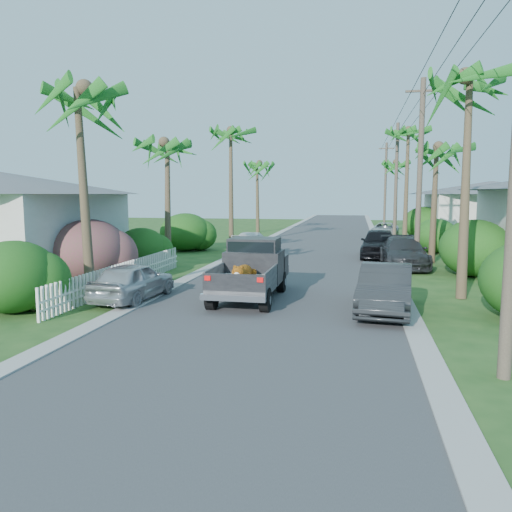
% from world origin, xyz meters
% --- Properties ---
extents(ground, '(120.00, 120.00, 0.00)m').
position_xyz_m(ground, '(0.00, 0.00, 0.00)').
color(ground, '#22491B').
rests_on(ground, ground).
extents(road, '(8.00, 100.00, 0.02)m').
position_xyz_m(road, '(0.00, 25.00, 0.01)').
color(road, '#38383A').
rests_on(road, ground).
extents(curb_left, '(0.60, 100.00, 0.06)m').
position_xyz_m(curb_left, '(-4.30, 25.00, 0.03)').
color(curb_left, '#A5A39E').
rests_on(curb_left, ground).
extents(curb_right, '(0.60, 100.00, 0.06)m').
position_xyz_m(curb_right, '(4.30, 25.00, 0.03)').
color(curb_right, '#A5A39E').
rests_on(curb_right, ground).
extents(pickup_truck, '(1.98, 5.12, 2.06)m').
position_xyz_m(pickup_truck, '(-0.83, 4.69, 1.01)').
color(pickup_truck, black).
rests_on(pickup_truck, ground).
extents(parked_car_rn, '(1.92, 4.46, 1.43)m').
position_xyz_m(parked_car_rn, '(3.60, 3.22, 0.71)').
color(parked_car_rn, '#27292C').
rests_on(parked_car_rn, ground).
extents(parked_car_rm, '(2.35, 5.13, 1.46)m').
position_xyz_m(parked_car_rm, '(5.00, 13.17, 0.73)').
color(parked_car_rm, '#2A2B2F').
rests_on(parked_car_rm, ground).
extents(parked_car_rf, '(2.24, 4.94, 1.65)m').
position_xyz_m(parked_car_rf, '(3.96, 16.78, 0.82)').
color(parked_car_rf, black).
rests_on(parked_car_rf, ground).
extents(parked_car_rd, '(2.61, 4.66, 1.23)m').
position_xyz_m(parked_car_rd, '(5.00, 30.47, 0.62)').
color(parked_car_rd, silver).
rests_on(parked_car_rd, ground).
extents(parked_car_ln, '(1.83, 3.94, 1.31)m').
position_xyz_m(parked_car_ln, '(-4.68, 3.30, 0.65)').
color(parked_car_ln, '#B3B6BA').
rests_on(parked_car_ln, ground).
extents(parked_car_lf, '(1.88, 4.47, 1.29)m').
position_xyz_m(parked_car_lf, '(-3.60, 17.58, 0.64)').
color(parked_car_lf, white).
rests_on(parked_car_lf, ground).
extents(palm_l_a, '(4.40, 4.40, 8.20)m').
position_xyz_m(palm_l_a, '(-6.20, 3.00, 6.93)').
color(palm_l_a, brown).
rests_on(palm_l_a, ground).
extents(palm_l_b, '(4.40, 4.40, 7.40)m').
position_xyz_m(palm_l_b, '(-6.80, 12.00, 6.15)').
color(palm_l_b, brown).
rests_on(palm_l_b, ground).
extents(palm_l_c, '(4.40, 4.40, 9.20)m').
position_xyz_m(palm_l_c, '(-6.00, 22.00, 7.91)').
color(palm_l_c, brown).
rests_on(palm_l_c, ground).
extents(palm_l_d, '(4.40, 4.40, 7.70)m').
position_xyz_m(palm_l_d, '(-6.50, 34.00, 6.44)').
color(palm_l_d, brown).
rests_on(palm_l_d, ground).
extents(palm_r_a, '(4.40, 4.40, 8.70)m').
position_xyz_m(palm_r_a, '(6.30, 6.00, 7.42)').
color(palm_r_a, brown).
rests_on(palm_r_a, ground).
extents(palm_r_b, '(4.40, 4.40, 7.20)m').
position_xyz_m(palm_r_b, '(6.60, 15.00, 5.95)').
color(palm_r_b, brown).
rests_on(palm_r_b, ground).
extents(palm_r_c, '(4.40, 4.40, 9.40)m').
position_xyz_m(palm_r_c, '(6.20, 26.00, 8.11)').
color(palm_r_c, brown).
rests_on(palm_r_c, ground).
extents(palm_r_d, '(4.40, 4.40, 8.00)m').
position_xyz_m(palm_r_d, '(6.50, 40.00, 6.74)').
color(palm_r_d, brown).
rests_on(palm_r_d, ground).
extents(shrub_l_a, '(2.60, 2.86, 2.20)m').
position_xyz_m(shrub_l_a, '(-7.50, 1.00, 1.10)').
color(shrub_l_a, '#144513').
rests_on(shrub_l_a, ground).
extents(shrub_l_b, '(3.00, 3.30, 2.60)m').
position_xyz_m(shrub_l_b, '(-7.80, 6.00, 1.30)').
color(shrub_l_b, '#B1195F').
rests_on(shrub_l_b, ground).
extents(shrub_l_c, '(2.40, 2.64, 2.00)m').
position_xyz_m(shrub_l_c, '(-7.40, 10.00, 1.00)').
color(shrub_l_c, '#144513').
rests_on(shrub_l_c, ground).
extents(shrub_l_d, '(3.20, 3.52, 2.40)m').
position_xyz_m(shrub_l_d, '(-8.00, 18.00, 1.20)').
color(shrub_l_d, '#144513').
rests_on(shrub_l_d, ground).
extents(shrub_r_b, '(3.00, 3.30, 2.50)m').
position_xyz_m(shrub_r_b, '(7.80, 11.00, 1.25)').
color(shrub_r_b, '#144513').
rests_on(shrub_r_b, ground).
extents(shrub_r_c, '(2.60, 2.86, 2.10)m').
position_xyz_m(shrub_r_c, '(7.50, 20.00, 1.05)').
color(shrub_r_c, '#144513').
rests_on(shrub_r_c, ground).
extents(shrub_r_d, '(3.20, 3.52, 2.60)m').
position_xyz_m(shrub_r_d, '(8.00, 30.00, 1.30)').
color(shrub_r_d, '#144513').
rests_on(shrub_r_d, ground).
extents(picket_fence, '(0.10, 11.00, 1.00)m').
position_xyz_m(picket_fence, '(-6.00, 5.50, 0.50)').
color(picket_fence, white).
rests_on(picket_fence, ground).
extents(house_right_far, '(9.00, 8.00, 4.60)m').
position_xyz_m(house_right_far, '(13.00, 30.00, 2.12)').
color(house_right_far, silver).
rests_on(house_right_far, ground).
extents(utility_pole_b, '(1.60, 0.26, 9.00)m').
position_xyz_m(utility_pole_b, '(5.60, 13.00, 4.60)').
color(utility_pole_b, brown).
rests_on(utility_pole_b, ground).
extents(utility_pole_c, '(1.60, 0.26, 9.00)m').
position_xyz_m(utility_pole_c, '(5.60, 28.00, 4.60)').
color(utility_pole_c, brown).
rests_on(utility_pole_c, ground).
extents(utility_pole_d, '(1.60, 0.26, 9.00)m').
position_xyz_m(utility_pole_d, '(5.60, 43.00, 4.60)').
color(utility_pole_d, brown).
rests_on(utility_pole_d, ground).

